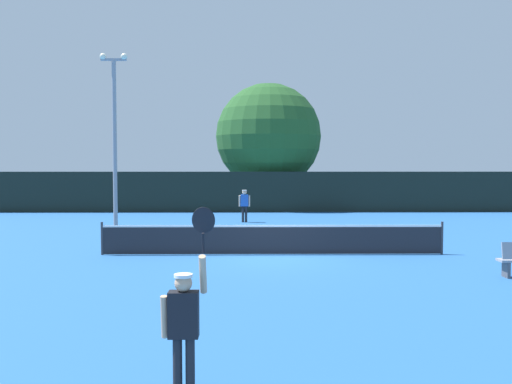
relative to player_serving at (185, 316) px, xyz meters
The scene contains 11 objects.
ground_plane 11.49m from the player_serving, 82.14° to the left, with size 120.00×120.00×0.00m, color #235693.
tennis_net 11.46m from the player_serving, 82.14° to the left, with size 11.15×0.08×1.07m.
perimeter_fence 27.43m from the player_serving, 86.73° to the left, with size 33.91×0.12×2.45m, color black.
player_serving is the anchor object (origin of this frame).
player_receiving 21.48m from the player_serving, 88.51° to the left, with size 0.57×0.24×1.62m.
tennis_ball 14.57m from the player_serving, 82.06° to the left, with size 0.07×0.07×0.07m, color #CCE033.
light_pole 18.66m from the player_serving, 105.84° to the left, with size 1.18×0.28×7.68m.
large_tree 30.95m from the player_serving, 86.15° to the left, with size 6.95×6.95×8.22m.
parked_car_near 34.39m from the player_serving, 101.06° to the left, with size 2.47×4.43×1.69m.
parked_car_mid 32.42m from the player_serving, 92.45° to the left, with size 2.07×4.27×1.69m.
parked_car_far 37.40m from the player_serving, 71.85° to the left, with size 2.46×4.42×1.69m.
Camera 1 is at (-0.74, -18.45, 2.99)m, focal length 40.08 mm.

